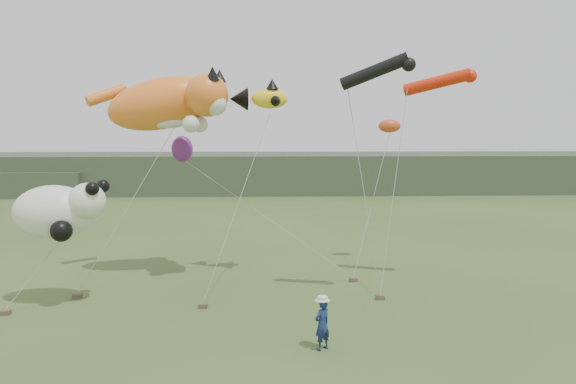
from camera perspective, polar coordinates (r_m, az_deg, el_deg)
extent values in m
plane|color=#385123|center=(17.71, -4.00, -15.83)|extent=(120.00, 120.00, 0.00)
cube|color=#2D3D28|center=(61.57, -2.79, 2.03)|extent=(90.00, 12.00, 4.00)
imported|color=navy|center=(17.54, 3.49, -13.29)|extent=(0.68, 0.66, 1.58)
cube|color=brown|center=(24.23, -20.62, -9.85)|extent=(0.33, 0.27, 0.17)
cube|color=brown|center=(21.78, -8.64, -11.34)|extent=(0.33, 0.27, 0.17)
cube|color=brown|center=(22.85, 9.35, -10.50)|extent=(0.33, 0.27, 0.17)
cube|color=brown|center=(23.18, -26.77, -10.87)|extent=(0.33, 0.27, 0.17)
cube|color=brown|center=(25.22, 6.65, -8.83)|extent=(0.33, 0.27, 0.17)
ellipsoid|color=orange|center=(25.60, -12.60, 8.78)|extent=(5.34, 2.48, 3.18)
sphere|color=orange|center=(24.33, -8.26, 9.72)|extent=(1.83, 1.83, 1.83)
cone|color=black|center=(23.86, -7.67, 11.88)|extent=(0.57, 0.70, 0.69)
cone|color=black|center=(24.85, -6.97, 11.67)|extent=(0.57, 0.66, 0.65)
sphere|color=silver|center=(23.96, -7.34, 8.81)|extent=(0.92, 0.92, 0.92)
ellipsoid|color=silver|center=(25.24, -12.22, 6.97)|extent=(1.79, 0.90, 0.56)
sphere|color=silver|center=(23.75, -9.84, 6.82)|extent=(0.71, 0.71, 0.71)
sphere|color=silver|center=(25.14, -8.95, 6.81)|extent=(0.71, 0.71, 0.71)
cylinder|color=orange|center=(27.00, -17.93, 9.36)|extent=(1.90, 1.39, 1.11)
ellipsoid|color=yellow|center=(24.87, -1.88, 9.45)|extent=(1.67, 0.85, 0.87)
cone|color=black|center=(25.23, -5.04, 9.39)|extent=(0.90, 1.10, 1.03)
cone|color=black|center=(24.91, -1.62, 10.90)|extent=(0.57, 0.57, 0.46)
cone|color=black|center=(24.30, -1.05, 9.26)|extent=(0.60, 0.64, 0.46)
cone|color=black|center=(25.43, -1.11, 9.13)|extent=(0.60, 0.64, 0.46)
cylinder|color=black|center=(21.94, 8.79, 12.02)|extent=(2.67, 1.28, 1.39)
sphere|color=black|center=(21.81, 12.17, 12.55)|extent=(0.53, 0.53, 0.53)
cylinder|color=red|center=(24.97, 14.89, 10.72)|extent=(2.81, 1.56, 1.12)
sphere|color=red|center=(24.97, 18.02, 11.14)|extent=(0.56, 0.56, 0.56)
ellipsoid|color=white|center=(23.05, -22.67, -1.89)|extent=(3.07, 2.05, 2.05)
sphere|color=white|center=(22.23, -19.73, -0.87)|extent=(1.37, 1.37, 1.37)
sphere|color=black|center=(21.64, -19.27, 0.32)|extent=(0.50, 0.50, 0.50)
sphere|color=black|center=(22.53, -18.28, 0.58)|extent=(0.50, 0.50, 0.50)
sphere|color=black|center=(22.10, -22.04, -3.69)|extent=(0.80, 0.80, 0.80)
sphere|color=black|center=(23.76, -24.40, -2.84)|extent=(0.80, 0.80, 0.80)
ellipsoid|color=#D04622|center=(28.04, 10.27, 6.62)|extent=(1.10, 0.64, 0.64)
ellipsoid|color=#672479|center=(27.29, -10.70, 4.32)|extent=(1.02, 0.68, 1.25)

